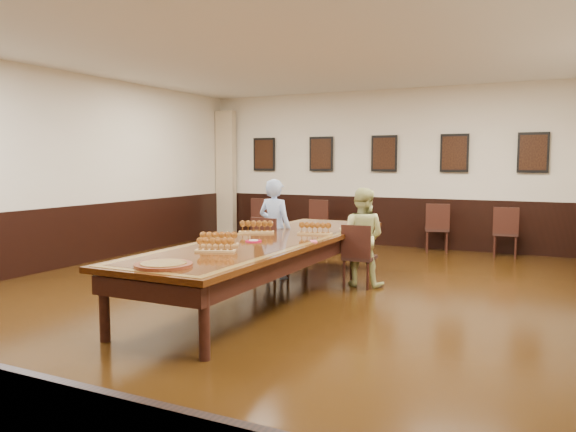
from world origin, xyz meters
The scene contains 23 objects.
floor centered at (0.00, 0.00, -0.01)m, with size 8.00×10.00×0.02m, color black.
ceiling centered at (0.00, 0.00, 3.21)m, with size 8.00×10.00×0.02m, color white.
wall_back centered at (0.00, 5.01, 1.60)m, with size 8.00×0.02×3.20m, color beige.
wall_left centered at (-4.01, 0.00, 1.60)m, with size 0.02×10.00×3.20m, color beige.
chair_man centered at (-0.50, 0.96, 0.46)m, with size 0.43×0.47×0.93m, color black, non-canonical shape.
chair_woman centered at (0.83, 1.05, 0.44)m, with size 0.41×0.45×0.88m, color black, non-canonical shape.
spare_chair_a centered at (-2.68, 4.67, 0.47)m, with size 0.44×0.48×0.93m, color black, non-canonical shape.
spare_chair_b centered at (-1.13, 4.45, 0.48)m, with size 0.45×0.49×0.96m, color black, non-canonical shape.
spare_chair_c centered at (1.17, 4.61, 0.47)m, with size 0.44×0.48×0.94m, color black, non-canonical shape.
spare_chair_d centered at (2.41, 4.58, 0.46)m, with size 0.43×0.47×0.92m, color black, non-canonical shape.
person_man centered at (-0.49, 1.06, 0.74)m, with size 0.54×0.36×1.48m, color #5382D0.
person_woman centered at (0.83, 1.15, 0.69)m, with size 0.68×0.53×1.37m, color #D0D484.
pink_phone centered at (0.60, 0.00, 0.76)m, with size 0.07×0.15×0.01m, color #FD547E.
curtain centered at (-3.75, 4.82, 1.45)m, with size 0.45×0.18×2.90m, color #CAB18B.
wainscoting centered at (0.00, 0.00, 0.50)m, with size 8.00×10.00×1.00m.
conference_table centered at (0.00, 0.00, 0.61)m, with size 1.40×5.00×0.76m.
posters centered at (0.00, 4.94, 1.90)m, with size 6.14×0.04×0.74m.
flight_a centered at (-0.43, 0.39, 0.83)m, with size 0.50×0.36×0.18m.
flight_b centered at (0.35, 0.62, 0.83)m, with size 0.48×0.24×0.17m.
flight_c centered at (-0.25, -0.81, 0.83)m, with size 0.47×0.34×0.17m.
flight_d centered at (-0.03, -1.21, 0.83)m, with size 0.45×0.27×0.16m.
red_plate_grp centered at (-0.05, -0.35, 0.76)m, with size 0.21×0.21×0.03m.
carved_platter centered at (0.01, -2.15, 0.77)m, with size 0.62×0.62×0.04m.
Camera 1 is at (3.35, -6.27, 1.73)m, focal length 35.00 mm.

